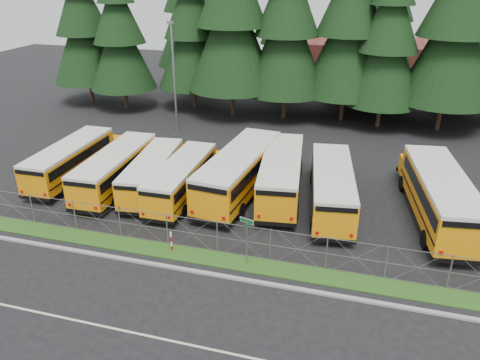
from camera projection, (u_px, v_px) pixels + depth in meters
The scene contains 29 objects.
ground at pixel (240, 246), 26.88m from camera, with size 120.00×120.00×0.00m, color black.
curb at pixel (223, 276), 24.15m from camera, with size 50.00×0.25×0.12m, color gray.
grass_verge at pixel (231, 262), 25.39m from camera, with size 50.00×1.40×0.06m, color #1E4012.
road_lane_line at pixel (188, 345), 19.90m from camera, with size 50.00×0.12×0.01m, color beige.
chainlink_fence at pixel (235, 240), 25.59m from camera, with size 44.00×0.10×2.00m, color gray, non-canonical shape.
brick_building at pixel (371, 66), 59.05m from camera, with size 22.00×10.00×6.00m, color brown.
bus_0 at pixel (73, 160), 34.94m from camera, with size 2.45×10.36×2.72m, color orange, non-canonical shape.
bus_1 at pixel (118, 169), 33.34m from camera, with size 2.50×10.61×2.78m, color orange, non-canonical shape.
bus_2 at pixel (154, 173), 32.99m from camera, with size 2.31×9.79×2.57m, color orange, non-canonical shape.
bus_3 at pixel (184, 179), 32.09m from camera, with size 2.35×9.95×2.61m, color orange, non-canonical shape.
bus_4 at pixel (241, 172), 32.42m from camera, with size 2.86×12.13×3.18m, color orange, non-canonical shape.
bus_5 at pixel (282, 175), 32.27m from camera, with size 2.67×11.31×2.97m, color orange, non-canonical shape.
bus_6 at pixel (331, 188), 30.51m from camera, with size 2.60×11.03×2.89m, color orange, non-canonical shape.
bus_east at pixel (438, 197), 28.99m from camera, with size 2.88×12.22×3.20m, color orange, non-canonical shape.
street_sign at pixel (247, 232), 24.37m from camera, with size 0.80×0.53×2.81m.
striped_bollard at pixel (171, 241), 26.17m from camera, with size 0.11×0.11×1.20m, color #B20C0C.
light_standard at pixel (174, 74), 42.83m from camera, with size 0.70×0.35×10.14m.
conifer_0 at pixel (83, 27), 51.13m from camera, with size 7.64×7.64×16.89m, color black, non-canonical shape.
conifer_1 at pixel (119, 35), 49.03m from camera, with size 7.11×7.11×15.73m, color black, non-canonical shape.
conifer_2 at pixel (192, 30), 49.00m from camera, with size 7.61×7.61×16.84m, color black, non-canonical shape.
conifer_3 at pixel (232, 16), 45.61m from camera, with size 9.10×9.10×20.12m, color black, non-canonical shape.
conifer_4 at pixel (287, 26), 45.27m from camera, with size 8.32×8.32×18.41m, color black, non-canonical shape.
conifer_5 at pixel (350, 25), 44.48m from camera, with size 8.49×8.49×18.78m, color black, non-canonical shape.
conifer_6 at pixel (388, 43), 43.05m from camera, with size 7.31×7.31×16.17m, color black, non-canonical shape.
conifer_7 at pixel (456, 26), 41.48m from camera, with size 8.78×8.78×19.42m, color black, non-canonical shape.
conifer_10 at pixel (193, 2), 56.33m from camera, with size 9.46×9.46×20.93m, color black, non-canonical shape.
conifer_11 at pixel (281, 37), 53.60m from camera, with size 6.36×6.36×14.06m, color black, non-canonical shape.
conifer_12 at pixel (378, 10), 47.72m from camera, with size 9.45×9.45×20.89m, color black, non-canonical shape.
conifer_13 at pixel (465, 37), 48.64m from camera, with size 7.04×7.04×15.57m, color black, non-canonical shape.
Camera 1 is at (6.21, -21.92, 14.75)m, focal length 35.00 mm.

